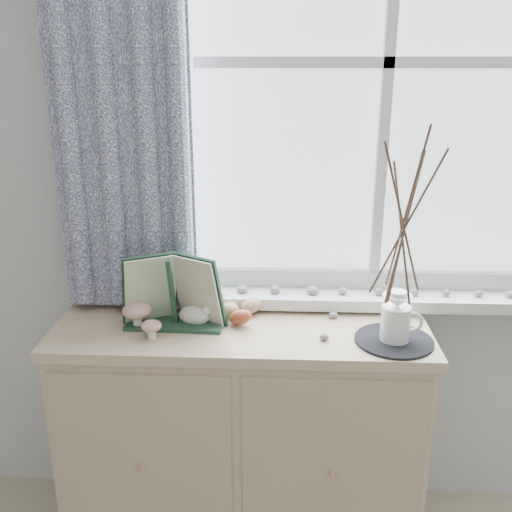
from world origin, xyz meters
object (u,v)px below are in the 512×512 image
Objects in this scene: sideboard at (242,436)px; toadstool_cluster at (141,315)px; twig_pitcher at (404,220)px; botanical_book at (171,294)px.

sideboard is 0.57m from toadstool_cluster.
sideboard is at bearing 10.14° from toadstool_cluster.
toadstool_cluster is (-0.31, -0.06, 0.48)m from sideboard.
twig_pitcher reaches higher than toadstool_cluster.
botanical_book is at bearing 2.80° from toadstool_cluster.
twig_pitcher reaches higher than botanical_book.
toadstool_cluster is (-0.10, -0.00, -0.07)m from botanical_book.
sideboard is 0.94m from twig_pitcher.
sideboard is at bearing 173.65° from twig_pitcher.
twig_pitcher is (0.68, -0.04, 0.26)m from botanical_book.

